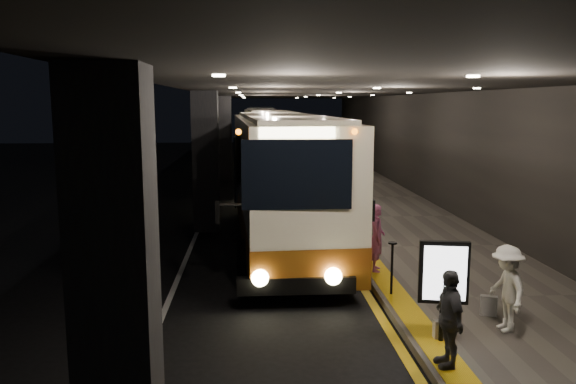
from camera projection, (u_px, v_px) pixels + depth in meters
name	position (u px, v px, depth m)	size (l,w,h in m)	color
ground	(255.00, 264.00, 14.16)	(90.00, 90.00, 0.00)	black
lane_line_white	(201.00, 223.00, 18.97)	(0.12, 50.00, 0.01)	silver
kerb_stripe_yellow	(323.00, 221.00, 19.24)	(0.18, 50.00, 0.01)	gold
sidewalk	(392.00, 219.00, 19.38)	(4.50, 50.00, 0.15)	#514C44
tactile_strip	(337.00, 217.00, 19.24)	(0.50, 50.00, 0.01)	gold
terminal_wall	(459.00, 133.00, 19.07)	(0.10, 50.00, 6.00)	black
support_columns	(206.00, 162.00, 17.66)	(0.80, 24.80, 4.40)	black
canopy	(329.00, 85.00, 18.53)	(9.00, 50.00, 0.40)	black
coach_main	(281.00, 183.00, 16.22)	(2.95, 11.60, 3.59)	#EFE7C8
coach_second	(270.00, 149.00, 29.02)	(2.55, 11.30, 3.54)	#EFE7C8
coach_third	(261.00, 131.00, 46.70)	(2.60, 11.43, 3.58)	#EFE7C8
passenger_boarding	(377.00, 238.00, 12.97)	(0.57, 0.38, 1.57)	#A34C79
passenger_waiting_white	(507.00, 288.00, 9.54)	(0.97, 0.45, 1.50)	silver
passenger_waiting_grey	(449.00, 318.00, 8.23)	(0.86, 0.44, 1.48)	#494A4E
bag_polka	(489.00, 306.00, 10.31)	(0.30, 0.13, 0.37)	black
bag_plain	(441.00, 329.00, 9.29)	(0.25, 0.14, 0.31)	beige
info_sign	(444.00, 275.00, 9.02)	(0.80, 0.26, 1.69)	black
stanchion_post	(392.00, 269.00, 11.37)	(0.05, 0.05, 1.08)	black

